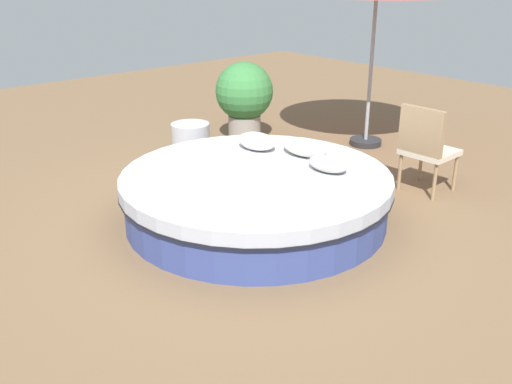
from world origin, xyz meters
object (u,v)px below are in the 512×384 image
at_px(patio_chair, 426,144).
at_px(planter, 244,96).
at_px(throw_pillow_0, 328,164).
at_px(side_table, 191,143).
at_px(round_bed, 256,196).
at_px(throw_pillow_1, 305,147).
at_px(throw_pillow_2, 257,141).

xyz_separation_m(patio_chair, planter, (-2.81, -0.20, 0.08)).
distance_m(throw_pillow_0, side_table, 2.28).
bearing_deg(throw_pillow_0, round_bed, -124.92).
bearing_deg(side_table, patio_chair, 28.02).
bearing_deg(side_table, round_bed, -15.79).
bearing_deg(side_table, planter, 104.59).
height_order(round_bed, throw_pillow_1, throw_pillow_1).
relative_size(throw_pillow_2, planter, 0.43).
distance_m(patio_chair, side_table, 2.87).
height_order(throw_pillow_0, throw_pillow_1, throw_pillow_1).
distance_m(throw_pillow_1, side_table, 1.81).
height_order(patio_chair, side_table, patio_chair).
height_order(throw_pillow_2, patio_chair, patio_chair).
xyz_separation_m(round_bed, planter, (-2.15, 1.66, 0.39)).
bearing_deg(throw_pillow_2, side_table, 179.59).
height_order(throw_pillow_2, side_table, throw_pillow_2).
relative_size(patio_chair, side_table, 1.93).
bearing_deg(throw_pillow_2, patio_chair, 47.42).
bearing_deg(throw_pillow_0, side_table, -178.58).
bearing_deg(throw_pillow_1, round_bed, -83.36).
relative_size(throw_pillow_0, throw_pillow_2, 0.92).
xyz_separation_m(throw_pillow_0, planter, (-2.56, 1.08, 0.08)).
bearing_deg(planter, side_table, -75.41).
xyz_separation_m(throw_pillow_2, patio_chair, (1.24, 1.35, -0.02)).
bearing_deg(planter, throw_pillow_2, -36.02).
bearing_deg(throw_pillow_1, side_table, -172.07).
height_order(throw_pillow_0, planter, planter).
height_order(round_bed, throw_pillow_2, throw_pillow_2).
bearing_deg(patio_chair, round_bed, -110.82).
bearing_deg(throw_pillow_2, throw_pillow_0, 3.80).
xyz_separation_m(throw_pillow_1, throw_pillow_2, (-0.49, -0.26, 0.01)).
xyz_separation_m(throw_pillow_1, patio_chair, (0.75, 1.09, -0.01)).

